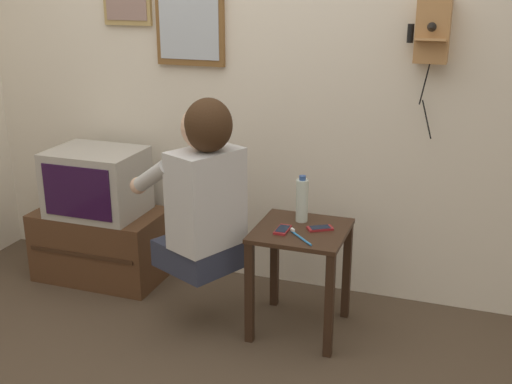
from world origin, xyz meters
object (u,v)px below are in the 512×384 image
(toothbrush, at_px, (300,237))
(cell_phone_held, at_px, (283,230))
(television, at_px, (97,182))
(wall_phone_antique, at_px, (433,30))
(water_bottle, at_px, (302,200))
(wall_mirror, at_px, (189,0))
(cell_phone_spare, at_px, (320,228))
(person, at_px, (203,188))

(toothbrush, bearing_deg, cell_phone_held, 105.77)
(toothbrush, bearing_deg, television, 122.62)
(wall_phone_antique, distance_m, water_bottle, 1.04)
(wall_mirror, distance_m, cell_phone_held, 1.38)
(television, height_order, wall_phone_antique, wall_phone_antique)
(wall_mirror, relative_size, cell_phone_spare, 5.14)
(person, xyz_separation_m, cell_phone_held, (0.38, 0.09, -0.20))
(person, xyz_separation_m, cell_phone_spare, (0.55, 0.17, -0.20))
(television, xyz_separation_m, cell_phone_spare, (1.36, -0.15, -0.05))
(person, xyz_separation_m, wall_phone_antique, (0.97, 0.59, 0.73))
(water_bottle, bearing_deg, wall_phone_antique, 32.28)
(cell_phone_held, xyz_separation_m, toothbrush, (0.10, -0.06, 0.00))
(person, bearing_deg, toothbrush, -61.05)
(person, height_order, water_bottle, person)
(person, distance_m, cell_phone_held, 0.44)
(television, distance_m, cell_phone_spare, 1.37)
(wall_phone_antique, distance_m, wall_mirror, 1.31)
(wall_mirror, height_order, cell_phone_spare, wall_mirror)
(wall_phone_antique, distance_m, cell_phone_spare, 1.10)
(person, distance_m, cell_phone_spare, 0.61)
(television, height_order, water_bottle, same)
(television, xyz_separation_m, water_bottle, (1.25, -0.08, 0.06))
(television, bearing_deg, wall_phone_antique, 8.44)
(cell_phone_spare, distance_m, water_bottle, 0.18)
(cell_phone_held, bearing_deg, wall_phone_antique, 40.14)
(toothbrush, bearing_deg, wall_mirror, 99.12)
(wall_phone_antique, height_order, wall_mirror, wall_mirror)
(cell_phone_held, bearing_deg, water_bottle, 71.73)
(wall_mirror, relative_size, water_bottle, 2.93)
(television, xyz_separation_m, wall_phone_antique, (1.78, 0.26, 0.88))
(wall_phone_antique, xyz_separation_m, toothbrush, (-0.49, -0.56, -0.93))
(television, relative_size, toothbrush, 3.60)
(person, distance_m, wall_mirror, 1.11)
(water_bottle, bearing_deg, wall_mirror, 153.57)
(person, xyz_separation_m, wall_mirror, (-0.33, 0.63, 0.85))
(cell_phone_spare, relative_size, water_bottle, 0.57)
(wall_phone_antique, bearing_deg, cell_phone_held, -139.86)
(wall_mirror, bearing_deg, water_bottle, -26.43)
(toothbrush, bearing_deg, cell_phone_spare, 19.64)
(water_bottle, bearing_deg, cell_phone_spare, -34.23)
(cell_phone_spare, relative_size, toothbrush, 0.96)
(television, relative_size, wall_phone_antique, 0.72)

